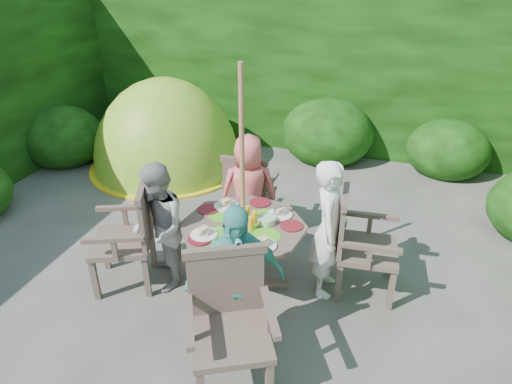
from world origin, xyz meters
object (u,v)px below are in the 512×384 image
(parasol_pole, at_px, (243,187))
(garden_chair_front, at_px, (229,320))
(child_back, at_px, (249,191))
(child_front, at_px, (235,282))
(child_right, at_px, (329,229))
(child_left, at_px, (159,228))
(garden_chair_left, at_px, (130,234))
(dome_tent, at_px, (168,166))
(garden_chair_back, at_px, (249,190))
(patio_table, at_px, (244,235))
(garden_chair_right, at_px, (359,241))

(parasol_pole, relative_size, garden_chair_front, 2.11)
(child_back, height_order, child_front, child_front)
(child_right, bearing_deg, child_left, 101.05)
(garden_chair_left, relative_size, child_right, 0.76)
(child_right, relative_size, child_front, 1.01)
(garden_chair_front, relative_size, dome_tent, 0.38)
(garden_chair_back, height_order, child_back, child_back)
(child_left, bearing_deg, garden_chair_back, 128.14)
(patio_table, bearing_deg, parasol_pole, -152.67)
(patio_table, bearing_deg, garden_chair_right, 15.32)
(parasol_pole, relative_size, garden_chair_right, 2.15)
(patio_table, xyz_separation_m, child_front, (0.20, -0.78, 0.09))
(garden_chair_right, distance_m, garden_chair_back, 1.55)
(garden_chair_right, bearing_deg, garden_chair_left, 100.15)
(garden_chair_left, bearing_deg, garden_chair_back, 127.82)
(child_back, bearing_deg, garden_chair_back, -91.55)
(patio_table, bearing_deg, child_left, -165.40)
(garden_chair_left, xyz_separation_m, garden_chair_back, (0.76, 1.32, -0.06))
(parasol_pole, xyz_separation_m, garden_chair_front, (0.25, -1.06, -0.54))
(patio_table, height_order, garden_chair_right, garden_chair_right)
(parasol_pole, height_order, child_left, parasol_pole)
(garden_chair_front, height_order, child_right, child_right)
(garden_chair_left, distance_m, child_left, 0.30)
(garden_chair_back, bearing_deg, patio_table, 106.06)
(garden_chair_left, relative_size, dome_tent, 0.38)
(patio_table, bearing_deg, garden_chair_left, -166.07)
(child_left, bearing_deg, garden_chair_right, 73.91)
(parasol_pole, bearing_deg, child_front, -75.47)
(patio_table, xyz_separation_m, child_back, (-0.20, 0.77, 0.05))
(child_left, xyz_separation_m, dome_tent, (-1.29, 2.57, -0.64))
(garden_chair_back, height_order, garden_chair_front, garden_chair_front)
(child_back, relative_size, child_front, 0.94)
(garden_chair_back, height_order, child_left, child_left)
(child_left, bearing_deg, parasol_pole, 73.43)
(patio_table, distance_m, child_front, 0.81)
(patio_table, distance_m, child_left, 0.81)
(patio_table, height_order, child_left, child_left)
(parasol_pole, distance_m, child_back, 0.92)
(parasol_pole, distance_m, garden_chair_right, 1.22)
(parasol_pole, relative_size, child_right, 1.61)
(patio_table, distance_m, child_right, 0.80)
(parasol_pole, bearing_deg, dome_tent, 130.98)
(patio_table, bearing_deg, child_back, 104.82)
(garden_chair_left, height_order, child_right, child_right)
(garden_chair_back, bearing_deg, garden_chair_right, 150.45)
(garden_chair_right, bearing_deg, child_left, 100.54)
(child_right, bearing_deg, dome_tent, 49.07)
(child_right, xyz_separation_m, child_front, (-0.57, -0.98, -0.01))
(garden_chair_back, xyz_separation_m, child_front, (0.50, -1.83, 0.19))
(garden_chair_right, relative_size, garden_chair_left, 0.98)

